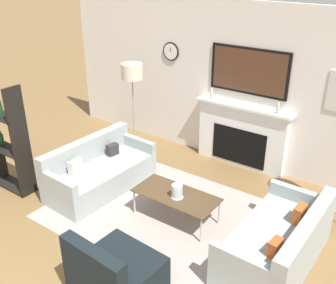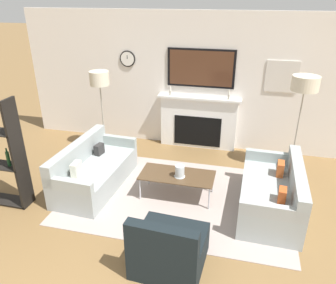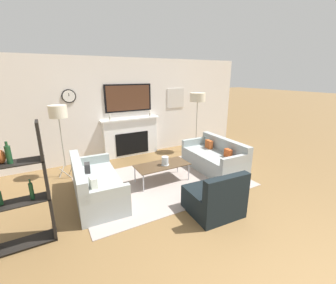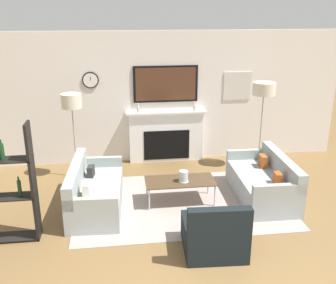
# 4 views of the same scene
# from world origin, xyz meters

# --- Properties ---
(fireplace_wall) EXTENTS (7.46, 0.28, 2.70)m
(fireplace_wall) POSITION_xyz_m (0.00, 5.16, 1.23)
(fireplace_wall) COLOR silver
(fireplace_wall) RESTS_ON ground_plane
(area_rug) EXTENTS (3.49, 2.32, 0.01)m
(area_rug) POSITION_xyz_m (0.00, 3.11, 0.01)
(area_rug) COLOR #A2938B
(area_rug) RESTS_ON ground_plane
(couch_left) EXTENTS (0.87, 1.74, 0.75)m
(couch_left) POSITION_xyz_m (-1.44, 3.11, 0.27)
(couch_left) COLOR #9AA2A1
(couch_left) RESTS_ON ground_plane
(couch_right) EXTENTS (0.88, 1.66, 0.74)m
(couch_right) POSITION_xyz_m (1.44, 3.11, 0.27)
(couch_right) COLOR #9AA2A1
(couch_right) RESTS_ON ground_plane
(armchair) EXTENTS (0.85, 0.82, 0.79)m
(armchair) POSITION_xyz_m (0.21, 1.66, 0.26)
(armchair) COLOR black
(armchair) RESTS_ON ground_plane
(coffee_table) EXTENTS (1.16, 0.55, 0.40)m
(coffee_table) POSITION_xyz_m (-0.02, 3.13, 0.37)
(coffee_table) COLOR #4C3823
(coffee_table) RESTS_ON ground_plane
(hurricane_candle) EXTENTS (0.17, 0.17, 0.19)m
(hurricane_candle) POSITION_xyz_m (0.03, 3.08, 0.48)
(hurricane_candle) COLOR silver
(hurricane_candle) RESTS_ON coffee_table
(floor_lamp_left) EXTENTS (0.37, 0.37, 1.65)m
(floor_lamp_left) POSITION_xyz_m (-1.83, 4.44, 1.48)
(floor_lamp_left) COLOR #9E998E
(floor_lamp_left) RESTS_ON ground_plane
(floor_lamp_right) EXTENTS (0.44, 0.44, 1.77)m
(floor_lamp_right) POSITION_xyz_m (1.83, 4.44, 1.61)
(floor_lamp_right) COLOR #9E998E
(floor_lamp_right) RESTS_ON ground_plane
(shelf_unit) EXTENTS (0.78, 0.28, 1.71)m
(shelf_unit) POSITION_xyz_m (-2.57, 2.36, 0.85)
(shelf_unit) COLOR black
(shelf_unit) RESTS_ON ground_plane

